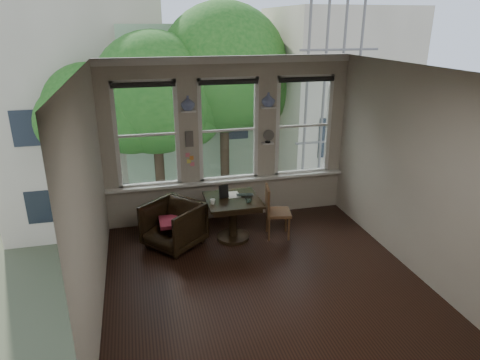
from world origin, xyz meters
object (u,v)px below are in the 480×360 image
object	(u,v)px
table	(233,219)
side_chair_right	(278,212)
armchair_left	(174,225)
mug	(213,202)
laptop	(245,196)

from	to	relation	value
table	side_chair_right	bearing A→B (deg)	-7.16
table	side_chair_right	size ratio (longest dim) A/B	0.98
armchair_left	mug	world-z (taller)	mug
side_chair_right	laptop	xyz separation A→B (m)	(-0.55, 0.13, 0.30)
side_chair_right	mug	world-z (taller)	side_chair_right
table	armchair_left	distance (m)	1.01
armchair_left	laptop	size ratio (longest dim) A/B	2.88
side_chair_right	mug	distance (m)	1.20
mug	laptop	bearing A→B (deg)	15.93
laptop	side_chair_right	bearing A→B (deg)	-5.33
armchair_left	side_chair_right	bearing A→B (deg)	46.39
table	armchair_left	xyz separation A→B (m)	(-1.01, -0.01, 0.01)
table	side_chair_right	world-z (taller)	side_chair_right
table	laptop	xyz separation A→B (m)	(0.23, 0.04, 0.39)
table	laptop	world-z (taller)	laptop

